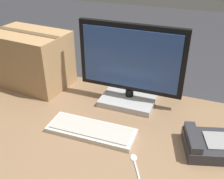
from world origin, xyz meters
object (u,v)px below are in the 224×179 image
at_px(desk_phone, 207,144).
at_px(spoon, 135,163).
at_px(cardboard_box, 31,59).
at_px(keyboard, 91,130).
at_px(monitor, 130,70).

height_order(desk_phone, spoon, desk_phone).
height_order(spoon, cardboard_box, cardboard_box).
relative_size(keyboard, desk_phone, 1.70).
xyz_separation_m(monitor, cardboard_box, (-0.61, -0.01, -0.03)).
relative_size(monitor, cardboard_box, 1.19).
bearing_deg(monitor, desk_phone, -31.08).
distance_m(monitor, spoon, 0.50).
distance_m(keyboard, cardboard_box, 0.64).
bearing_deg(monitor, keyboard, -103.65).
relative_size(monitor, spoon, 3.62).
bearing_deg(cardboard_box, monitor, 0.87).
distance_m(desk_phone, spoon, 0.32).
xyz_separation_m(monitor, desk_phone, (0.42, -0.26, -0.16)).
distance_m(desk_phone, cardboard_box, 1.07).
bearing_deg(keyboard, desk_phone, 6.92).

